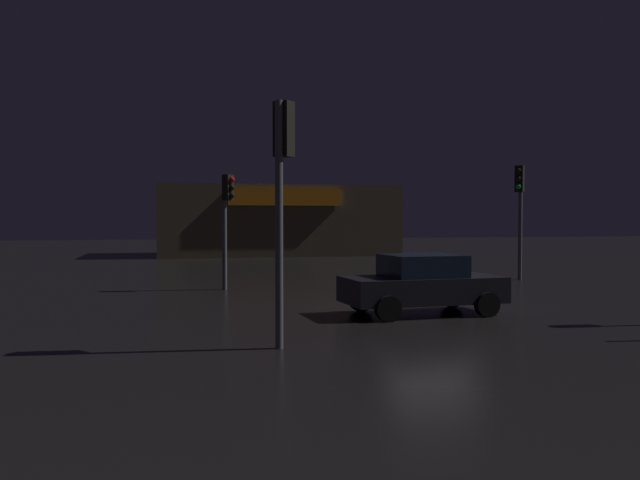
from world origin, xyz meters
name	(u,v)px	position (x,y,z in m)	size (l,w,h in m)	color
ground_plane	(433,304)	(0.00, 0.00, 0.00)	(120.00, 120.00, 0.00)	black
store_building	(275,221)	(-0.12, 26.46, 2.25)	(15.23, 7.53, 4.48)	brown
traffic_signal_main	(227,210)	(-5.23, 5.08, 2.67)	(0.42, 0.42, 3.84)	#595B60
traffic_signal_opposite	(282,174)	(-5.13, -5.17, 3.21)	(0.42, 0.42, 4.53)	#595B60
traffic_signal_cross_left	(520,201)	(6.16, 6.16, 3.07)	(0.42, 0.42, 4.42)	#595B60
car_near	(422,284)	(-1.00, -1.72, 0.76)	(4.03, 2.22, 1.49)	black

